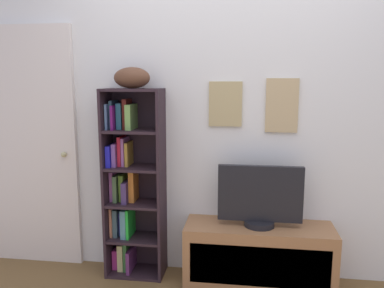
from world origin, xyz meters
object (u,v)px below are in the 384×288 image
object	(u,v)px
bookshelf	(130,185)
tv_stand	(258,256)
television	(260,197)
football	(132,78)
door	(32,148)

from	to	relation	value
bookshelf	tv_stand	world-z (taller)	bookshelf
bookshelf	television	distance (m)	1.00
bookshelf	football	size ratio (longest dim) A/B	5.42
door	football	bearing A→B (deg)	-6.86
football	bookshelf	bearing A→B (deg)	148.77
tv_stand	door	size ratio (longest dim) A/B	0.56
football	door	size ratio (longest dim) A/B	0.14
bookshelf	tv_stand	distance (m)	1.11
door	bookshelf	bearing A→B (deg)	-5.34
television	door	bearing A→B (deg)	175.13
bookshelf	television	xyz separation A→B (m)	(1.00, -0.08, -0.03)
tv_stand	television	world-z (taller)	television
football	tv_stand	bearing A→B (deg)	-3.05
tv_stand	door	xyz separation A→B (m)	(-1.84, 0.16, 0.74)
bookshelf	tv_stand	size ratio (longest dim) A/B	1.34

